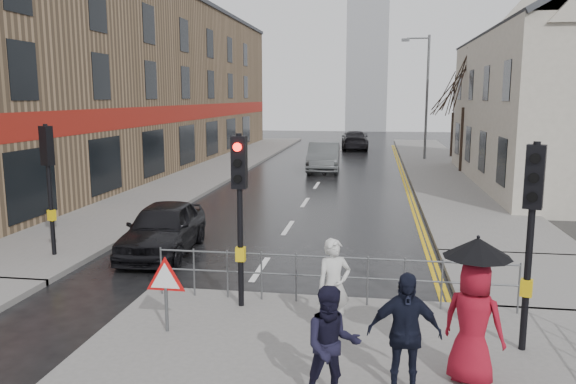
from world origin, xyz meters
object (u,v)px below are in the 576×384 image
(pedestrian_a, at_px, (334,286))
(car_mid, at_px, (324,157))
(pedestrian_d, at_px, (404,334))
(car_parked, at_px, (163,228))
(pedestrian_with_umbrella, at_px, (474,306))
(pedestrian_b, at_px, (332,345))

(pedestrian_a, relative_size, car_mid, 0.34)
(pedestrian_d, distance_m, car_parked, 9.05)
(pedestrian_with_umbrella, bearing_deg, pedestrian_d, -155.01)
(pedestrian_with_umbrella, bearing_deg, pedestrian_b, -156.35)
(pedestrian_b, height_order, pedestrian_with_umbrella, pedestrian_with_umbrella)
(car_parked, bearing_deg, pedestrian_d, -51.82)
(pedestrian_b, xyz_separation_m, pedestrian_d, (0.96, 0.39, 0.06))
(car_parked, distance_m, car_mid, 17.95)
(pedestrian_b, relative_size, car_parked, 0.39)
(pedestrian_a, distance_m, pedestrian_b, 2.32)
(pedestrian_d, relative_size, car_parked, 0.42)
(pedestrian_a, height_order, pedestrian_b, pedestrian_a)
(pedestrian_a, relative_size, pedestrian_b, 1.03)
(pedestrian_b, bearing_deg, car_mid, 82.21)
(pedestrian_with_umbrella, xyz_separation_m, car_parked, (-7.07, 6.23, -0.58))
(pedestrian_d, bearing_deg, pedestrian_b, -161.94)
(car_parked, bearing_deg, car_mid, 77.15)
(pedestrian_b, height_order, pedestrian_d, pedestrian_d)
(pedestrian_a, xyz_separation_m, pedestrian_d, (1.11, -1.92, 0.04))
(pedestrian_b, bearing_deg, car_parked, 112.57)
(pedestrian_b, distance_m, car_mid, 24.94)
(pedestrian_with_umbrella, relative_size, pedestrian_d, 1.23)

